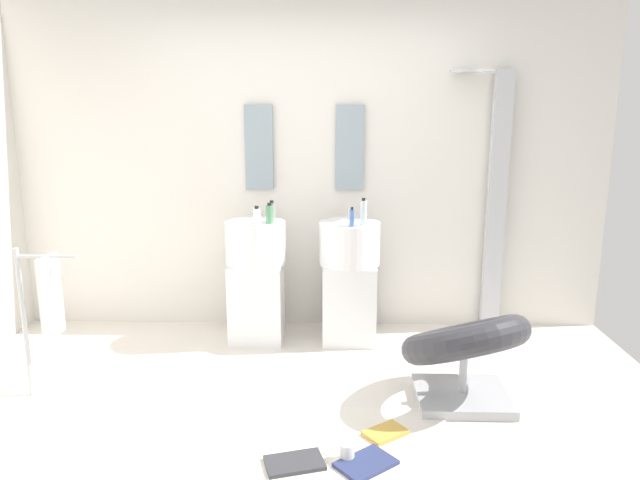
# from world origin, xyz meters

# --- Properties ---
(ground_plane) EXTENTS (4.80, 3.60, 0.04)m
(ground_plane) POSITION_xyz_m (0.00, 0.00, -0.02)
(ground_plane) COLOR silver
(rear_partition) EXTENTS (4.80, 0.10, 2.60)m
(rear_partition) POSITION_xyz_m (0.00, 1.65, 1.30)
(rear_partition) COLOR silver
(rear_partition) RESTS_ON ground_plane
(pedestal_sink_left) EXTENTS (0.46, 0.46, 1.03)m
(pedestal_sink_left) POSITION_xyz_m (-0.36, 1.25, 0.49)
(pedestal_sink_left) COLOR white
(pedestal_sink_left) RESTS_ON ground_plane
(pedestal_sink_right) EXTENTS (0.46, 0.46, 1.03)m
(pedestal_sink_right) POSITION_xyz_m (0.36, 1.25, 0.49)
(pedestal_sink_right) COLOR white
(pedestal_sink_right) RESTS_ON ground_plane
(vanity_mirror_left) EXTENTS (0.22, 0.03, 0.66)m
(vanity_mirror_left) POSITION_xyz_m (-0.36, 1.58, 1.46)
(vanity_mirror_left) COLOR #8C9EA8
(vanity_mirror_right) EXTENTS (0.22, 0.03, 0.66)m
(vanity_mirror_right) POSITION_xyz_m (0.36, 1.58, 1.46)
(vanity_mirror_right) COLOR #8C9EA8
(shower_column) EXTENTS (0.49, 0.24, 2.05)m
(shower_column) POSITION_xyz_m (1.49, 1.53, 1.08)
(shower_column) COLOR #B7BABF
(shower_column) RESTS_ON ground_plane
(lounge_chair) EXTENTS (1.07, 1.07, 0.65)m
(lounge_chair) POSITION_xyz_m (1.03, 0.28, 0.35)
(lounge_chair) COLOR #B7BABF
(lounge_chair) RESTS_ON ground_plane
(towel_rack) EXTENTS (0.37, 0.22, 0.95)m
(towel_rack) POSITION_xyz_m (-1.50, 0.28, 0.63)
(towel_rack) COLOR #B7BABF
(towel_rack) RESTS_ON ground_plane
(area_rug) EXTENTS (1.13, 0.88, 0.01)m
(area_rug) POSITION_xyz_m (0.32, -0.28, 0.01)
(area_rug) COLOR white
(area_rug) RESTS_ON ground_plane
(magazine_ochre) EXTENTS (0.27, 0.25, 0.02)m
(magazine_ochre) POSITION_xyz_m (0.53, -0.14, 0.02)
(magazine_ochre) COLOR gold
(magazine_ochre) RESTS_ON area_rug
(magazine_charcoal) EXTENTS (0.33, 0.26, 0.02)m
(magazine_charcoal) POSITION_xyz_m (0.05, -0.43, 0.02)
(magazine_charcoal) COLOR #38383D
(magazine_charcoal) RESTS_ON area_rug
(magazine_navy) EXTENTS (0.34, 0.33, 0.02)m
(magazine_navy) POSITION_xyz_m (0.41, -0.43, 0.02)
(magazine_navy) COLOR navy
(magazine_navy) RESTS_ON area_rug
(coffee_mug) EXTENTS (0.08, 0.08, 0.09)m
(coffee_mug) POSITION_xyz_m (0.31, -0.39, 0.06)
(coffee_mug) COLOR white
(coffee_mug) RESTS_ON area_rug
(soap_bottle_green) EXTENTS (0.06, 0.06, 0.15)m
(soap_bottle_green) POSITION_xyz_m (-0.24, 1.19, 1.00)
(soap_bottle_green) COLOR #59996B
(soap_bottle_green) RESTS_ON pedestal_sink_left
(soap_bottle_clear) EXTENTS (0.05, 0.05, 0.20)m
(soap_bottle_clear) POSITION_xyz_m (0.45, 1.14, 1.02)
(soap_bottle_clear) COLOR silver
(soap_bottle_clear) RESTS_ON pedestal_sink_right
(soap_bottle_grey) EXTENTS (0.05, 0.05, 0.16)m
(soap_bottle_grey) POSITION_xyz_m (-0.23, 1.26, 1.00)
(soap_bottle_grey) COLOR #99999E
(soap_bottle_grey) RESTS_ON pedestal_sink_left
(soap_bottle_blue) EXTENTS (0.04, 0.04, 0.14)m
(soap_bottle_blue) POSITION_xyz_m (0.37, 1.08, 1.00)
(soap_bottle_blue) COLOR #4C72B7
(soap_bottle_blue) RESTS_ON pedestal_sink_right
(soap_bottle_white) EXTENTS (0.05, 0.05, 0.14)m
(soap_bottle_white) POSITION_xyz_m (-0.32, 1.11, 1.00)
(soap_bottle_white) COLOR white
(soap_bottle_white) RESTS_ON pedestal_sink_left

